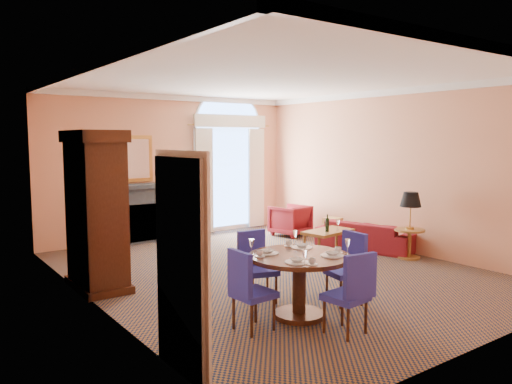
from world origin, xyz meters
TOP-DOWN VIEW (x-y plane):
  - ground at (0.00, 0.00)m, footprint 7.50×7.50m
  - room_envelope at (-0.03, 0.67)m, footprint 6.04×7.52m
  - armoire at (-2.72, 0.77)m, footprint 0.67×1.20m
  - dining_table at (-1.09, -1.93)m, footprint 1.27×1.27m
  - dining_chair_north at (-1.13, -1.07)m, footprint 0.53×0.53m
  - dining_chair_south at (-1.00, -2.73)m, footprint 0.48×0.49m
  - dining_chair_east at (-0.16, -1.89)m, footprint 0.50×0.50m
  - dining_chair_west at (-1.88, -1.94)m, footprint 0.46×0.46m
  - sofa at (2.55, 0.24)m, footprint 1.30×2.09m
  - armchair at (2.24, 2.26)m, footprint 0.89×0.91m
  - coffee_table at (1.48, 0.21)m, footprint 1.07×0.71m
  - side_table at (2.60, -0.78)m, footprint 0.56×0.56m

SIDE VIEW (x-z plane):
  - ground at x=0.00m, z-range 0.00..0.00m
  - sofa at x=2.55m, z-range 0.00..0.57m
  - armchair at x=2.24m, z-range 0.00..0.71m
  - coffee_table at x=1.48m, z-range 0.05..0.88m
  - dining_chair_north at x=-1.13m, z-range 0.07..1.03m
  - dining_chair_south at x=-1.00m, z-range 0.07..1.03m
  - dining_chair_east at x=-0.16m, z-range 0.07..1.03m
  - dining_chair_west at x=-1.88m, z-range 0.07..1.03m
  - dining_table at x=-1.09m, z-range 0.09..1.09m
  - side_table at x=2.60m, z-range 0.19..1.40m
  - armoire at x=-2.72m, z-range -0.04..2.31m
  - room_envelope at x=-0.03m, z-range 0.78..4.23m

